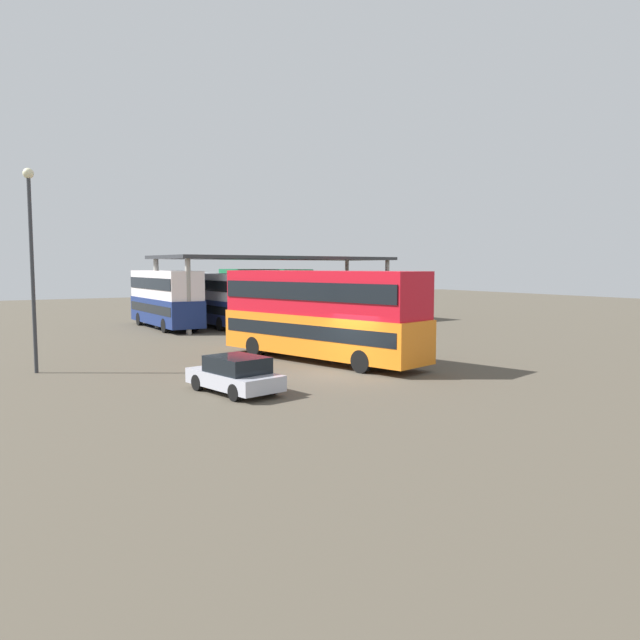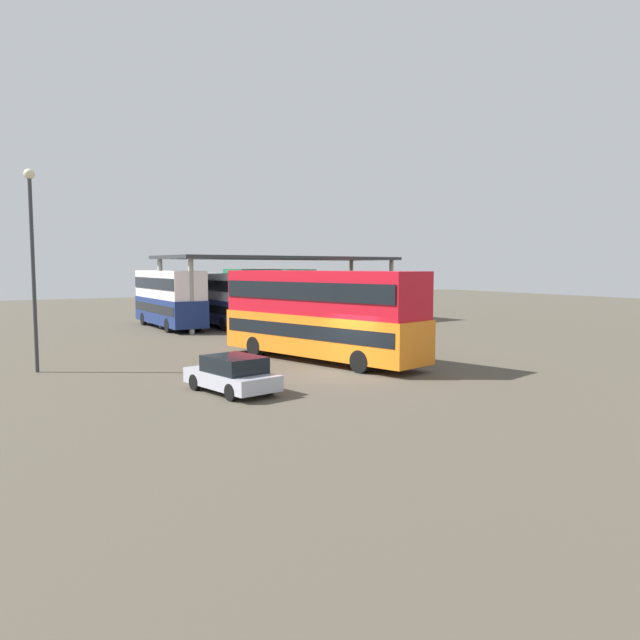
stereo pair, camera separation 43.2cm
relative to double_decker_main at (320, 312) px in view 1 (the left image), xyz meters
The scene contains 9 objects.
ground_plane 4.46m from the double_decker_main, 109.63° to the right, with size 140.00×140.00×0.00m, color #4E473A.
double_decker_main is the anchor object (origin of this frame).
parked_hatchback 8.18m from the double_decker_main, 143.58° to the right, with size 2.50×4.17×1.35m.
double_decker_near_canopy 19.45m from the double_decker_main, 95.15° to the left, with size 2.63×10.22×4.26m.
double_decker_mid_row 18.86m from the double_decker_main, 83.99° to the left, with size 2.93×10.61×4.04m.
double_decker_far_right 19.83m from the double_decker_main, 72.45° to the left, with size 3.09×11.53×4.37m.
double_decker_end_of_row 20.64m from the double_decker_main, 58.52° to the left, with size 2.96×10.25×4.22m.
depot_canopy 19.80m from the double_decker_main, 68.30° to the left, with size 20.34×8.80×5.37m.
lamppost_tall 13.01m from the double_decker_main, 163.99° to the left, with size 0.44×0.44×8.69m.
Camera 1 is at (-13.65, -21.27, 4.57)m, focal length 33.85 mm.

